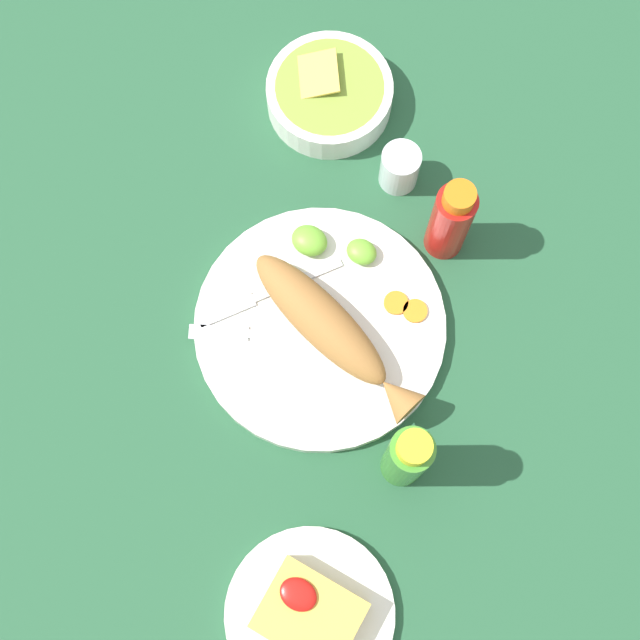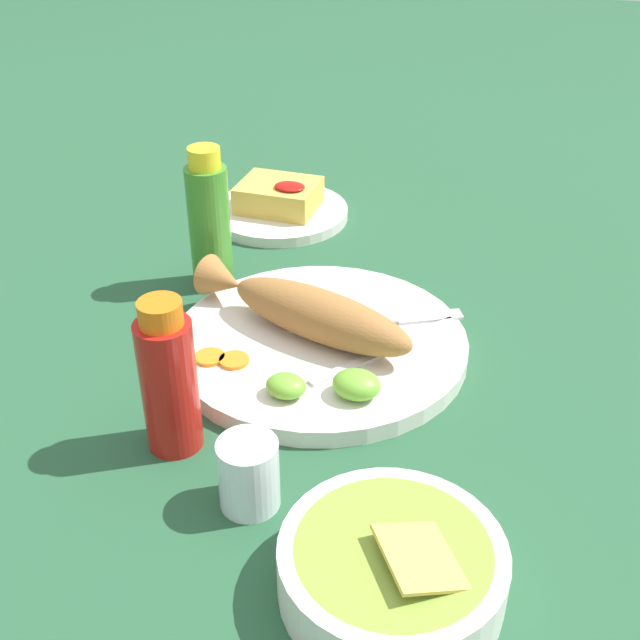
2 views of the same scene
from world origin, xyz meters
name	(u,v)px [view 2 (image 2 of 2)]	position (x,y,z in m)	size (l,w,h in m)	color
ground_plane	(320,351)	(0.00, 0.00, 0.00)	(4.00, 4.00, 0.00)	#235133
main_plate	(320,344)	(0.00, 0.00, 0.01)	(0.30, 0.30, 0.02)	silver
fried_fish	(306,310)	(-0.02, 0.00, 0.04)	(0.26, 0.12, 0.05)	#996633
fork_near	(388,321)	(0.06, 0.05, 0.02)	(0.17, 0.10, 0.00)	silver
fork_far	(397,346)	(0.08, 0.00, 0.02)	(0.12, 0.16, 0.00)	silver
carrot_slice_near	(210,357)	(-0.09, -0.07, 0.02)	(0.03, 0.03, 0.00)	orange
carrot_slice_mid	(234,360)	(-0.07, -0.07, 0.02)	(0.03, 0.03, 0.00)	orange
lime_wedge_main	(286,386)	(0.00, -0.10, 0.03)	(0.04, 0.03, 0.02)	#6BB233
lime_wedge_side	(357,385)	(0.06, -0.08, 0.03)	(0.04, 0.04, 0.02)	#6BB233
hot_sauce_bottle_red	(169,380)	(-0.08, -0.17, 0.07)	(0.05, 0.05, 0.14)	#B21914
hot_sauce_bottle_green	(209,222)	(-0.16, 0.10, 0.08)	(0.05, 0.05, 0.17)	#3D8428
salt_cup	(249,478)	(0.01, -0.22, 0.03)	(0.05, 0.05, 0.06)	silver
side_plate_fries	(279,213)	(-0.15, 0.29, 0.01)	(0.19, 0.19, 0.01)	silver
fries_pile	(279,195)	(-0.15, 0.29, 0.03)	(0.10, 0.08, 0.04)	gold
guacamole_bowl	(392,567)	(0.14, -0.27, 0.02)	(0.16, 0.16, 0.06)	white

